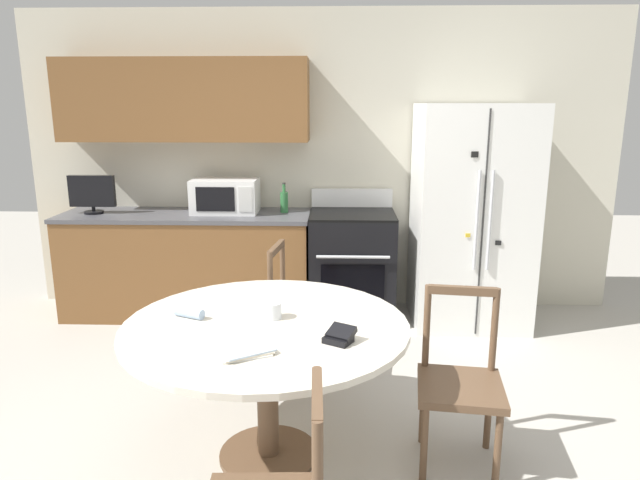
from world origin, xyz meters
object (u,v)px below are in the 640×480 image
Objects in this scene: oven_range at (352,264)px; counter_bottle at (284,201)px; dining_chair_far at (300,313)px; refrigerator at (471,216)px; microwave at (225,196)px; candle_glass at (273,311)px; countertop_tv at (92,193)px; wallet at (340,336)px; dining_chair_right at (460,384)px.

counter_bottle is at bearing 169.93° from oven_range.
counter_bottle reaches higher than oven_range.
refrigerator is at bearing 134.82° from dining_chair_far.
dining_chair_far is (0.72, -1.17, -0.61)m from microwave.
countertop_tv is at bearing 131.46° from candle_glass.
countertop_tv is at bearing 179.98° from oven_range.
microwave is 0.50m from counter_bottle.
oven_range is 1.95× the size of microwave.
countertop_tv is 1.52× the size of counter_bottle.
microwave is at bearing 3.81° from countertop_tv.
wallet is (2.10, -2.27, -0.30)m from countertop_tv.
dining_chair_far and dining_chair_right have the same top height.
dining_chair_right is at bearing -37.31° from countertop_tv.
candle_glass is (-1.42, -1.92, -0.12)m from refrigerator.
candle_glass is (0.64, -2.07, -0.26)m from microwave.
counter_bottle is 2.82× the size of candle_glass.
dining_chair_right is (2.71, -2.06, -0.64)m from countertop_tv.
microwave is at bearing 112.64° from wallet.
microwave reaches higher than dining_chair_right.
countertop_tv is 2.67m from candle_glass.
oven_range is 4.23× the size of counter_bottle.
microwave is at bearing -176.72° from counter_bottle.
wallet is at bearing 25.87° from dining_chair_right.
microwave is 0.61× the size of dining_chair_far.
dining_chair_right is at bearing -63.34° from counter_bottle.
oven_range is at bearing 87.28° from wallet.
counter_bottle is 2.43m from wallet.
dining_chair_right is at bearing 49.52° from dining_chair_far.
counter_bottle is 2.49m from dining_chair_right.
oven_range is at bearing -0.02° from countertop_tv.
countertop_tv is at bearing -113.15° from dining_chair_far.
dining_chair_right is 5.33× the size of wallet.
countertop_tv is at bearing 132.73° from wallet.
dining_chair_far is (-0.37, -1.09, -0.03)m from oven_range.
oven_range is at bearing 77.31° from candle_glass.
dining_chair_far is (-1.35, -1.02, -0.47)m from refrigerator.
dining_chair_right is (1.59, -2.14, -0.61)m from microwave.
refrigerator reaches higher than counter_bottle.
candle_glass is at bearing -126.53° from refrigerator.
wallet is at bearing -47.27° from countertop_tv.
microwave is (-1.09, 0.08, 0.58)m from oven_range.
candle_glass is at bearing -86.25° from counter_bottle.
candle_glass is at bearing -72.82° from microwave.
dining_chair_far is 0.97m from candle_glass.
countertop_tv reaches higher than oven_range.
refrigerator reaches higher than countertop_tv.
candle_glass is at bearing 2.71° from dining_chair_right.
refrigerator is 20.05× the size of candle_glass.
microwave is 3.28× the size of wallet.
countertop_tv is 1.63m from counter_bottle.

